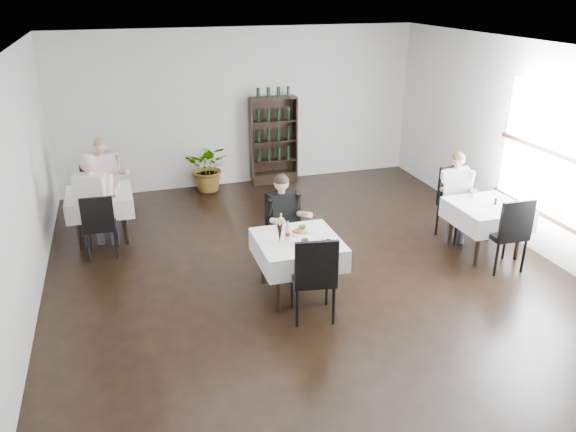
# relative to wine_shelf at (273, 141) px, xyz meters

# --- Properties ---
(room_shell) EXTENTS (9.00, 9.00, 9.00)m
(room_shell) POSITION_rel_wine_shelf_xyz_m (-0.60, -4.31, 0.65)
(room_shell) COLOR black
(room_shell) RESTS_ON ground
(window_right) EXTENTS (0.06, 2.30, 1.85)m
(window_right) POSITION_rel_wine_shelf_xyz_m (2.88, -4.31, 0.65)
(window_right) COLOR white
(window_right) RESTS_ON room_shell
(wine_shelf) EXTENTS (0.90, 0.28, 1.75)m
(wine_shelf) POSITION_rel_wine_shelf_xyz_m (0.00, 0.00, 0.00)
(wine_shelf) COLOR black
(wine_shelf) RESTS_ON ground
(main_table) EXTENTS (1.03, 1.03, 0.77)m
(main_table) POSITION_rel_wine_shelf_xyz_m (-0.90, -4.31, -0.23)
(main_table) COLOR black
(main_table) RESTS_ON ground
(left_table) EXTENTS (0.98, 0.98, 0.77)m
(left_table) POSITION_rel_wine_shelf_xyz_m (-3.30, -1.81, -0.23)
(left_table) COLOR black
(left_table) RESTS_ON ground
(right_table) EXTENTS (0.98, 0.98, 0.77)m
(right_table) POSITION_rel_wine_shelf_xyz_m (2.10, -4.01, -0.23)
(right_table) COLOR black
(right_table) RESTS_ON ground
(potted_tree) EXTENTS (1.04, 0.97, 0.94)m
(potted_tree) POSITION_rel_wine_shelf_xyz_m (-1.32, -0.11, -0.38)
(potted_tree) COLOR #1F551D
(potted_tree) RESTS_ON ground
(main_chair_far) EXTENTS (0.50, 0.51, 1.04)m
(main_chair_far) POSITION_rel_wine_shelf_xyz_m (-0.85, -3.62, -0.25)
(main_chair_far) COLOR black
(main_chair_far) RESTS_ON ground
(main_chair_near) EXTENTS (0.58, 0.58, 1.10)m
(main_chair_near) POSITION_rel_wine_shelf_xyz_m (-0.92, -4.98, -0.22)
(main_chair_near) COLOR black
(main_chair_near) RESTS_ON ground
(left_chair_far) EXTENTS (0.56, 0.57, 0.97)m
(left_chair_far) POSITION_rel_wine_shelf_xyz_m (-3.42, -1.10, -0.29)
(left_chair_far) COLOR black
(left_chair_far) RESTS_ON ground
(left_chair_near) EXTENTS (0.47, 0.47, 0.98)m
(left_chair_near) POSITION_rel_wine_shelf_xyz_m (-3.32, -2.50, -0.29)
(left_chair_near) COLOR black
(left_chair_near) RESTS_ON ground
(right_chair_far) EXTENTS (0.57, 0.58, 1.13)m
(right_chair_far) POSITION_rel_wine_shelf_xyz_m (2.03, -3.35, -0.20)
(right_chair_far) COLOR black
(right_chair_far) RESTS_ON ground
(right_chair_near) EXTENTS (0.51, 0.52, 1.09)m
(right_chair_near) POSITION_rel_wine_shelf_xyz_m (2.05, -4.58, -0.22)
(right_chair_near) COLOR black
(right_chair_near) RESTS_ON ground
(diner_main) EXTENTS (0.58, 0.62, 1.38)m
(diner_main) POSITION_rel_wine_shelf_xyz_m (-0.87, -3.62, -0.04)
(diner_main) COLOR #43444B
(diner_main) RESTS_ON ground
(diner_left_far) EXTENTS (0.65, 0.68, 1.46)m
(diner_left_far) POSITION_rel_wine_shelf_xyz_m (-3.18, -1.16, -0.00)
(diner_left_far) COLOR #43444B
(diner_left_far) RESTS_ON ground
(diner_left_near) EXTENTS (0.67, 0.71, 1.56)m
(diner_left_near) POSITION_rel_wine_shelf_xyz_m (-3.34, -2.34, 0.06)
(diner_left_near) COLOR #43444B
(diner_left_near) RESTS_ON ground
(diner_right_far) EXTENTS (0.60, 0.63, 1.37)m
(diner_right_far) POSITION_rel_wine_shelf_xyz_m (1.99, -3.34, -0.05)
(diner_right_far) COLOR #43444B
(diner_right_far) RESTS_ON ground
(plate_far) EXTENTS (0.35, 0.35, 0.09)m
(plate_far) POSITION_rel_wine_shelf_xyz_m (-0.81, -4.14, -0.06)
(plate_far) COLOR white
(plate_far) RESTS_ON main_table
(plate_near) EXTENTS (0.28, 0.28, 0.08)m
(plate_near) POSITION_rel_wine_shelf_xyz_m (-0.90, -4.51, -0.06)
(plate_near) COLOR white
(plate_near) RESTS_ON main_table
(pilsner_dark) EXTENTS (0.07, 0.07, 0.30)m
(pilsner_dark) POSITION_rel_wine_shelf_xyz_m (-1.15, -4.35, 0.05)
(pilsner_dark) COLOR black
(pilsner_dark) RESTS_ON main_table
(pilsner_lager) EXTENTS (0.08, 0.08, 0.34)m
(pilsner_lager) POSITION_rel_wine_shelf_xyz_m (-1.10, -4.25, 0.06)
(pilsner_lager) COLOR gold
(pilsner_lager) RESTS_ON main_table
(coke_bottle) EXTENTS (0.07, 0.07, 0.25)m
(coke_bottle) POSITION_rel_wine_shelf_xyz_m (-1.03, -4.31, 0.03)
(coke_bottle) COLOR silver
(coke_bottle) RESTS_ON main_table
(napkin_cutlery) EXTENTS (0.23, 0.21, 0.02)m
(napkin_cutlery) POSITION_rel_wine_shelf_xyz_m (-0.60, -4.54, -0.07)
(napkin_cutlery) COLOR black
(napkin_cutlery) RESTS_ON main_table
(pepper_mill) EXTENTS (0.04, 0.04, 0.09)m
(pepper_mill) POSITION_rel_wine_shelf_xyz_m (2.20, -4.04, -0.03)
(pepper_mill) COLOR black
(pepper_mill) RESTS_ON right_table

